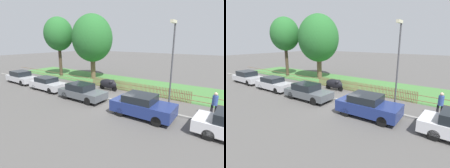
# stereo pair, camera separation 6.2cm
# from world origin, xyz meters

# --- Properties ---
(ground_plane) EXTENTS (120.00, 120.00, 0.00)m
(ground_plane) POSITION_xyz_m (0.00, 0.00, 0.00)
(ground_plane) COLOR #565451
(kerb_stone) EXTENTS (42.10, 0.20, 0.12)m
(kerb_stone) POSITION_xyz_m (0.00, 0.10, 0.06)
(kerb_stone) COLOR gray
(kerb_stone) RESTS_ON ground
(grass_strip) EXTENTS (42.10, 6.18, 0.01)m
(grass_strip) POSITION_xyz_m (0.00, 6.23, 0.01)
(grass_strip) COLOR #477F3D
(grass_strip) RESTS_ON ground
(park_fence) EXTENTS (42.10, 0.05, 0.98)m
(park_fence) POSITION_xyz_m (-0.00, 3.15, 0.49)
(park_fence) COLOR olive
(park_fence) RESTS_ON ground
(parked_car_silver_hatchback) EXTENTS (4.40, 1.74, 1.40)m
(parked_car_silver_hatchback) POSITION_xyz_m (-12.71, -1.04, 0.70)
(parked_car_silver_hatchback) COLOR #BCBCC1
(parked_car_silver_hatchback) RESTS_ON ground
(parked_car_black_saloon) EXTENTS (4.15, 1.70, 1.30)m
(parked_car_black_saloon) POSITION_xyz_m (-7.44, -1.12, 0.66)
(parked_car_black_saloon) COLOR #BCBCC1
(parked_car_black_saloon) RESTS_ON ground
(parked_car_navy_estate) EXTENTS (4.24, 1.81, 1.36)m
(parked_car_navy_estate) POSITION_xyz_m (-2.55, -1.17, 0.69)
(parked_car_navy_estate) COLOR #51565B
(parked_car_navy_estate) RESTS_ON ground
(parked_car_red_compact) EXTENTS (4.08, 1.93, 1.47)m
(parked_car_red_compact) POSITION_xyz_m (3.12, -1.32, 0.75)
(parked_car_red_compact) COLOR navy
(parked_car_red_compact) RESTS_ON ground
(covered_motorcycle) EXTENTS (2.07, 0.73, 1.13)m
(covered_motorcycle) POSITION_xyz_m (-2.43, 2.39, 0.68)
(covered_motorcycle) COLOR black
(covered_motorcycle) RESTS_ON ground
(tree_nearest_kerb) EXTENTS (3.90, 3.90, 8.01)m
(tree_nearest_kerb) POSITION_xyz_m (-12.62, 4.61, 5.72)
(tree_nearest_kerb) COLOR #473828
(tree_nearest_kerb) RESTS_ON ground
(tree_behind_motorcycle) EXTENTS (5.21, 5.21, 8.16)m
(tree_behind_motorcycle) POSITION_xyz_m (-7.82, 6.11, 5.14)
(tree_behind_motorcycle) COLOR brown
(tree_behind_motorcycle) RESTS_ON ground
(pedestrian_near_fence) EXTENTS (0.39, 0.39, 1.66)m
(pedestrian_near_fence) POSITION_xyz_m (6.91, 1.34, 0.94)
(pedestrian_near_fence) COLOR black
(pedestrian_near_fence) RESTS_ON ground
(street_lamp) EXTENTS (0.20, 0.79, 6.08)m
(street_lamp) POSITION_xyz_m (4.18, 0.68, 3.79)
(street_lamp) COLOR #47474C
(street_lamp) RESTS_ON ground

